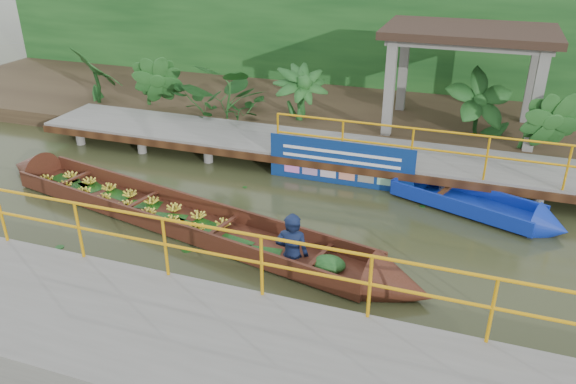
% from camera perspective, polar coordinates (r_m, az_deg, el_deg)
% --- Properties ---
extents(ground, '(80.00, 80.00, 0.00)m').
position_cam_1_polar(ground, '(11.54, -0.69, -3.72)').
color(ground, '#2D3319').
rests_on(ground, ground).
extents(land_strip, '(30.00, 8.00, 0.45)m').
position_cam_1_polar(land_strip, '(18.13, 7.45, 8.04)').
color(land_strip, '#2D2216').
rests_on(land_strip, ground).
extents(far_dock, '(16.00, 2.06, 1.66)m').
position_cam_1_polar(far_dock, '(14.30, 4.05, 4.36)').
color(far_dock, slate).
rests_on(far_dock, ground).
extents(near_dock, '(18.00, 2.40, 1.73)m').
position_cam_1_polar(near_dock, '(7.90, -4.36, -17.28)').
color(near_dock, slate).
rests_on(near_dock, ground).
extents(pavilion, '(4.40, 3.00, 3.00)m').
position_cam_1_polar(pavilion, '(16.01, 17.89, 14.28)').
color(pavilion, slate).
rests_on(pavilion, ground).
extents(foliage_backdrop, '(30.00, 0.80, 4.00)m').
position_cam_1_polar(foliage_backdrop, '(20.08, 9.34, 14.89)').
color(foliage_backdrop, '#143F17').
rests_on(foliage_backdrop, ground).
extents(vendor_boat, '(10.80, 3.27, 2.23)m').
position_cam_1_polar(vendor_boat, '(11.67, -10.07, -2.48)').
color(vendor_boat, '#3C1D10').
rests_on(vendor_boat, ground).
extents(moored_blue_boat, '(3.81, 2.16, 0.89)m').
position_cam_1_polar(moored_blue_boat, '(12.60, 21.32, -2.15)').
color(moored_blue_boat, '#0E279B').
rests_on(moored_blue_boat, ground).
extents(blue_banner, '(3.49, 0.04, 1.09)m').
position_cam_1_polar(blue_banner, '(13.28, 5.33, 2.96)').
color(blue_banner, navy).
rests_on(blue_banner, ground).
extents(tropical_plants, '(14.48, 1.48, 1.85)m').
position_cam_1_polar(tropical_plants, '(16.21, -0.18, 10.37)').
color(tropical_plants, '#143F17').
rests_on(tropical_plants, ground).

